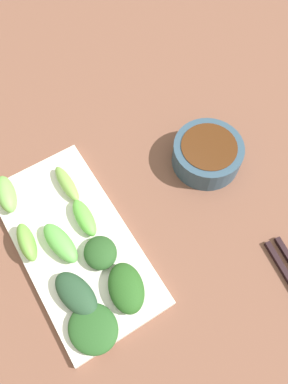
# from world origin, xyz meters

# --- Properties ---
(tabletop) EXTENTS (2.10, 2.10, 0.02)m
(tabletop) POSITION_xyz_m (0.00, 0.00, 0.01)
(tabletop) COLOR brown
(tabletop) RESTS_ON ground
(sauce_bowl) EXTENTS (0.11, 0.11, 0.05)m
(sauce_bowl) POSITION_xyz_m (-0.13, -0.04, 0.04)
(sauce_bowl) COLOR #2F485B
(sauce_bowl) RESTS_ON tabletop
(serving_plate) EXTENTS (0.15, 0.30, 0.01)m
(serving_plate) POSITION_xyz_m (0.12, -0.02, 0.03)
(serving_plate) COLOR silver
(serving_plate) RESTS_ON tabletop
(broccoli_stalk_0) EXTENTS (0.04, 0.07, 0.03)m
(broccoli_stalk_0) POSITION_xyz_m (0.17, -0.14, 0.05)
(broccoli_stalk_0) COLOR #74B851
(broccoli_stalk_0) RESTS_ON serving_plate
(broccoli_stalk_1) EXTENTS (0.03, 0.07, 0.02)m
(broccoli_stalk_1) POSITION_xyz_m (0.09, -0.04, 0.04)
(broccoli_stalk_1) COLOR #60BB43
(broccoli_stalk_1) RESTS_ON serving_plate
(broccoli_leafy_2) EXTENTS (0.08, 0.08, 0.02)m
(broccoli_leafy_2) POSITION_xyz_m (0.15, 0.10, 0.04)
(broccoli_leafy_2) COLOR #265323
(broccoli_leafy_2) RESTS_ON serving_plate
(broccoli_leafy_3) EXTENTS (0.07, 0.08, 0.03)m
(broccoli_leafy_3) POSITION_xyz_m (0.09, 0.08, 0.05)
(broccoli_leafy_3) COLOR #26551E
(broccoli_leafy_3) RESTS_ON serving_plate
(broccoli_stalk_4) EXTENTS (0.04, 0.08, 0.03)m
(broccoli_stalk_4) POSITION_xyz_m (0.13, -0.03, 0.05)
(broccoli_stalk_4) COLOR #5EB04B
(broccoli_stalk_4) RESTS_ON serving_plate
(broccoli_leafy_5) EXTENTS (0.06, 0.08, 0.02)m
(broccoli_leafy_5) POSITION_xyz_m (0.15, 0.05, 0.04)
(broccoli_leafy_5) COLOR #26452C
(broccoli_leafy_5) RESTS_ON serving_plate
(broccoli_stalk_6) EXTENTS (0.02, 0.07, 0.02)m
(broccoli_stalk_6) POSITION_xyz_m (0.08, -0.11, 0.04)
(broccoli_stalk_6) COLOR #7AAA49
(broccoli_stalk_6) RESTS_ON serving_plate
(broccoli_stalk_7) EXTENTS (0.03, 0.06, 0.03)m
(broccoli_stalk_7) POSITION_xyz_m (0.17, -0.05, 0.05)
(broccoli_stalk_7) COLOR #6CAE41
(broccoli_stalk_7) RESTS_ON serving_plate
(broccoli_leafy_8) EXTENTS (0.06, 0.06, 0.02)m
(broccoli_leafy_8) POSITION_xyz_m (0.09, 0.02, 0.04)
(broccoli_leafy_8) COLOR #254D20
(broccoli_leafy_8) RESTS_ON serving_plate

